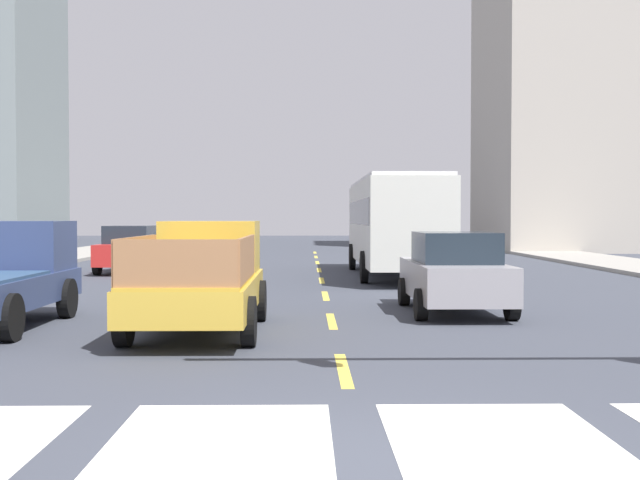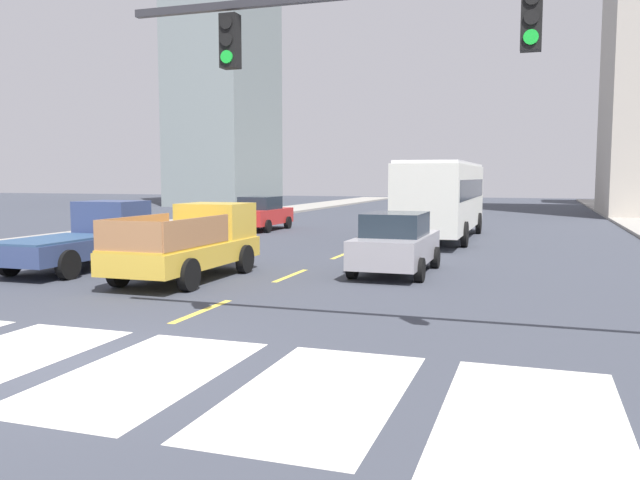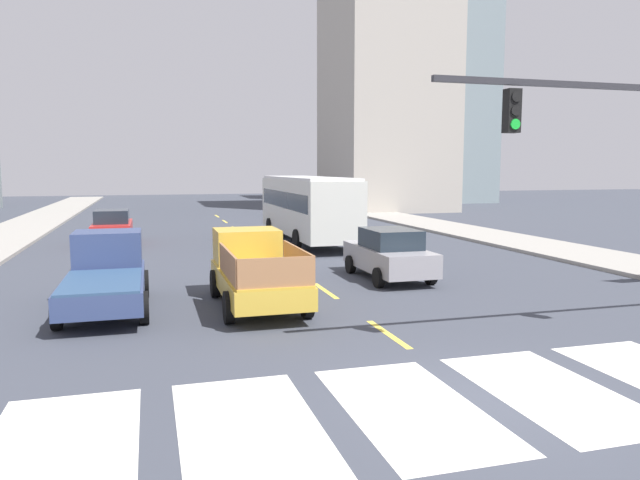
{
  "view_description": "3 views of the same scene",
  "coord_description": "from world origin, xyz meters",
  "px_view_note": "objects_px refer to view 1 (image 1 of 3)",
  "views": [
    {
      "loc": [
        -0.5,
        -6.64,
        2.05
      ],
      "look_at": [
        -0.17,
        12.24,
        1.5
      ],
      "focal_mm": 45.0,
      "sensor_mm": 36.0,
      "label": 1
    },
    {
      "loc": [
        6.37,
        -7.49,
        2.71
      ],
      "look_at": [
        1.47,
        7.14,
        1.21
      ],
      "focal_mm": 36.34,
      "sensor_mm": 36.0,
      "label": 2
    },
    {
      "loc": [
        -5.14,
        -8.25,
        3.75
      ],
      "look_at": [
        1.1,
        13.43,
        1.03
      ],
      "focal_mm": 33.43,
      "sensor_mm": 36.0,
      "label": 3
    }
  ],
  "objects_px": {
    "pickup_stakebed": "(203,278)",
    "sedan_far": "(131,249)",
    "city_bus": "(394,219)",
    "sedan_mid": "(454,272)"
  },
  "relations": [
    {
      "from": "city_bus",
      "to": "sedan_far",
      "type": "distance_m",
      "value": 9.7
    },
    {
      "from": "pickup_stakebed",
      "to": "sedan_far",
      "type": "xyz_separation_m",
      "value": [
        -4.53,
        14.87,
        -0.08
      ]
    },
    {
      "from": "city_bus",
      "to": "sedan_mid",
      "type": "height_order",
      "value": "city_bus"
    },
    {
      "from": "city_bus",
      "to": "sedan_mid",
      "type": "bearing_deg",
      "value": -87.84
    },
    {
      "from": "pickup_stakebed",
      "to": "sedan_mid",
      "type": "distance_m",
      "value": 5.59
    },
    {
      "from": "city_bus",
      "to": "sedan_far",
      "type": "bearing_deg",
      "value": 169.94
    },
    {
      "from": "pickup_stakebed",
      "to": "sedan_far",
      "type": "height_order",
      "value": "pickup_stakebed"
    },
    {
      "from": "pickup_stakebed",
      "to": "sedan_mid",
      "type": "bearing_deg",
      "value": 23.09
    },
    {
      "from": "city_bus",
      "to": "sedan_mid",
      "type": "relative_size",
      "value": 2.45
    },
    {
      "from": "pickup_stakebed",
      "to": "city_bus",
      "type": "distance_m",
      "value": 13.88
    }
  ]
}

